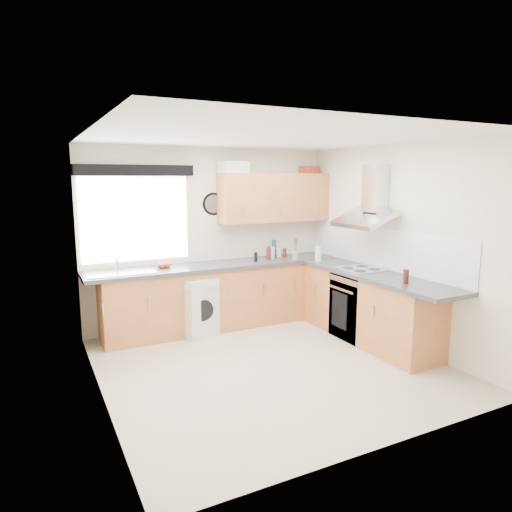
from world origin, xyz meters
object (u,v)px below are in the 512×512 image
extractor_hood (370,203)px  washing_machine (196,305)px  oven (359,306)px  upper_cabinets (275,197)px

extractor_hood → washing_machine: size_ratio=1.01×
oven → washing_machine: oven is taller
oven → extractor_hood: bearing=-0.0°
upper_cabinets → washing_machine: size_ratio=2.19×
oven → upper_cabinets: upper_cabinets is taller
oven → upper_cabinets: (-0.55, 1.32, 1.38)m
oven → washing_machine: 2.18m
extractor_hood → upper_cabinets: size_ratio=0.46×
upper_cabinets → washing_machine: upper_cabinets is taller
oven → washing_machine: (-1.88, 1.10, -0.04)m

